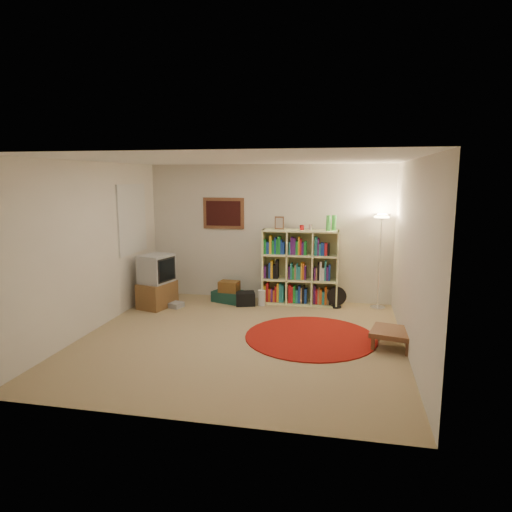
{
  "coord_description": "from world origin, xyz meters",
  "views": [
    {
      "loc": [
        1.44,
        -6.01,
        2.27
      ],
      "look_at": [
        0.1,
        0.6,
        1.1
      ],
      "focal_mm": 32.0,
      "sensor_mm": 36.0,
      "label": 1
    }
  ],
  "objects_px": {
    "bookshelf": "(299,268)",
    "tv_stand": "(157,282)",
    "floor_lamp": "(381,230)",
    "side_table": "(393,333)",
    "suitcase": "(230,296)",
    "floor_fan": "(337,297)"
  },
  "relations": [
    {
      "from": "bookshelf",
      "to": "side_table",
      "type": "bearing_deg",
      "value": -53.18
    },
    {
      "from": "floor_lamp",
      "to": "tv_stand",
      "type": "relative_size",
      "value": 1.77
    },
    {
      "from": "tv_stand",
      "to": "bookshelf",
      "type": "bearing_deg",
      "value": 31.44
    },
    {
      "from": "tv_stand",
      "to": "side_table",
      "type": "height_order",
      "value": "tv_stand"
    },
    {
      "from": "floor_lamp",
      "to": "bookshelf",
      "type": "bearing_deg",
      "value": 178.91
    },
    {
      "from": "tv_stand",
      "to": "suitcase",
      "type": "xyz_separation_m",
      "value": [
        1.18,
        0.58,
        -0.35
      ]
    },
    {
      "from": "bookshelf",
      "to": "tv_stand",
      "type": "xyz_separation_m",
      "value": [
        -2.42,
        -0.71,
        -0.2
      ]
    },
    {
      "from": "floor_lamp",
      "to": "side_table",
      "type": "relative_size",
      "value": 2.54
    },
    {
      "from": "floor_fan",
      "to": "side_table",
      "type": "relative_size",
      "value": 0.58
    },
    {
      "from": "floor_fan",
      "to": "side_table",
      "type": "distance_m",
      "value": 1.94
    },
    {
      "from": "suitcase",
      "to": "side_table",
      "type": "xyz_separation_m",
      "value": [
        2.72,
        -1.8,
        0.11
      ]
    },
    {
      "from": "suitcase",
      "to": "side_table",
      "type": "bearing_deg",
      "value": -14.06
    },
    {
      "from": "side_table",
      "to": "tv_stand",
      "type": "bearing_deg",
      "value": 162.72
    },
    {
      "from": "floor_fan",
      "to": "suitcase",
      "type": "xyz_separation_m",
      "value": [
        -1.93,
        0.02,
        -0.09
      ]
    },
    {
      "from": "bookshelf",
      "to": "floor_lamp",
      "type": "distance_m",
      "value": 1.57
    },
    {
      "from": "floor_fan",
      "to": "tv_stand",
      "type": "distance_m",
      "value": 3.17
    },
    {
      "from": "floor_lamp",
      "to": "side_table",
      "type": "height_order",
      "value": "floor_lamp"
    },
    {
      "from": "bookshelf",
      "to": "tv_stand",
      "type": "height_order",
      "value": "bookshelf"
    },
    {
      "from": "floor_lamp",
      "to": "floor_fan",
      "type": "height_order",
      "value": "floor_lamp"
    },
    {
      "from": "suitcase",
      "to": "bookshelf",
      "type": "bearing_deg",
      "value": 25.04
    },
    {
      "from": "bookshelf",
      "to": "suitcase",
      "type": "distance_m",
      "value": 1.37
    },
    {
      "from": "floor_fan",
      "to": "tv_stand",
      "type": "relative_size",
      "value": 0.41
    }
  ]
}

